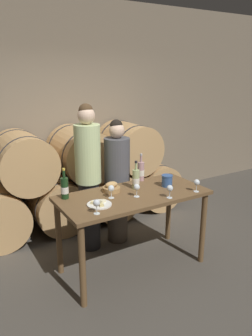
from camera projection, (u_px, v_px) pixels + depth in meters
name	position (u px, v px, depth m)	size (l,w,h in m)	color
ground_plane	(133.00, 266.00, 3.78)	(10.00, 10.00, 0.00)	#4C473F
stone_wall_back	(64.00, 110.00, 4.97)	(10.00, 0.12, 3.20)	#7F705B
barrel_stack	(81.00, 179.00, 4.78)	(3.18, 0.87, 1.42)	tan
tasting_table	(133.00, 204.00, 3.56)	(1.62, 0.76, 0.90)	brown
person_left	(88.00, 177.00, 3.93)	(0.31, 0.31, 1.82)	#232326
person_right	(117.00, 181.00, 4.16)	(0.32, 0.32, 1.61)	#4C4238
wine_bottle_red	(65.00, 188.00, 3.36)	(0.08, 0.08, 0.33)	#193819
wine_bottle_white	(136.00, 179.00, 3.65)	(0.08, 0.08, 0.32)	#ADBC7F
wine_bottle_rose	(141.00, 171.00, 3.93)	(0.08, 0.08, 0.33)	#BC8E93
blue_crock	(167.00, 180.00, 3.73)	(0.13, 0.13, 0.13)	#335693
bread_basket	(111.00, 188.00, 3.58)	(0.19, 0.19, 0.11)	#A87F4C
cheese_plate	(99.00, 204.00, 3.22)	(0.25, 0.25, 0.04)	white
wine_glass_far_left	(97.00, 204.00, 3.00)	(0.07, 0.07, 0.14)	white
wine_glass_left	(111.00, 189.00, 3.38)	(0.07, 0.07, 0.14)	white
wine_glass_center	(137.00, 188.00, 3.41)	(0.07, 0.07, 0.14)	white
wine_glass_right	(170.00, 189.00, 3.38)	(0.07, 0.07, 0.14)	white
wine_glass_far_right	(197.00, 183.00, 3.56)	(0.07, 0.07, 0.14)	white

